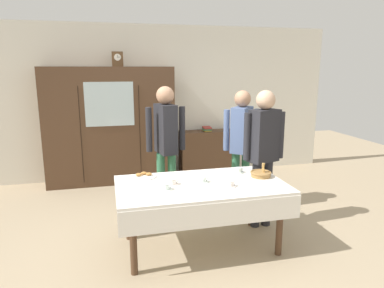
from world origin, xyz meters
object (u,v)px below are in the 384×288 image
at_px(tea_cup_near_right, 203,180).
at_px(tea_cup_mid_right, 239,170).
at_px(bookshelf_low, 207,153).
at_px(book_stack, 207,129).
at_px(tea_cup_back_edge, 166,187).
at_px(spoon_mid_left, 237,181).
at_px(person_beside_shelf, 166,138).
at_px(wall_cabinet, 111,126).
at_px(tea_cup_center, 230,184).
at_px(spoon_center, 209,187).
at_px(person_behind_table_right, 264,145).
at_px(dining_table, 202,193).
at_px(tea_cup_far_left, 173,182).
at_px(pastry_plate, 144,176).
at_px(person_near_right_end, 241,138).
at_px(bread_basket, 261,174).
at_px(mantel_clock, 117,59).

bearing_deg(tea_cup_near_right, tea_cup_mid_right, 25.47).
xyz_separation_m(bookshelf_low, book_stack, (0.00, 0.00, 0.45)).
xyz_separation_m(tea_cup_back_edge, spoon_mid_left, (0.81, 0.10, -0.02)).
relative_size(tea_cup_near_right, person_beside_shelf, 0.08).
height_order(wall_cabinet, spoon_mid_left, wall_cabinet).
relative_size(tea_cup_center, tea_cup_near_right, 1.00).
distance_m(tea_cup_center, tea_cup_near_right, 0.31).
distance_m(book_stack, spoon_mid_left, 2.65).
height_order(spoon_center, person_beside_shelf, person_beside_shelf).
xyz_separation_m(tea_cup_back_edge, person_behind_table_right, (1.27, 0.44, 0.27)).
xyz_separation_m(dining_table, person_beside_shelf, (-0.21, 1.02, 0.42)).
distance_m(tea_cup_back_edge, spoon_mid_left, 0.81).
distance_m(wall_cabinet, tea_cup_near_right, 2.70).
xyz_separation_m(wall_cabinet, person_beside_shelf, (0.69, -1.57, 0.07)).
xyz_separation_m(bookshelf_low, person_behind_table_right, (0.05, -2.27, 0.63)).
bearing_deg(tea_cup_far_left, book_stack, 66.38).
height_order(pastry_plate, person_near_right_end, person_near_right_end).
relative_size(tea_cup_near_right, tea_cup_far_left, 1.00).
height_order(book_stack, spoon_mid_left, book_stack).
xyz_separation_m(dining_table, bookshelf_low, (0.82, 2.64, -0.23)).
xyz_separation_m(bread_basket, person_beside_shelf, (-0.94, 0.92, 0.29)).
distance_m(dining_table, pastry_plate, 0.71).
distance_m(tea_cup_far_left, bread_basket, 1.03).
relative_size(tea_cup_mid_right, bread_basket, 0.54).
relative_size(book_stack, person_beside_shelf, 0.12).
bearing_deg(mantel_clock, bread_basket, -59.51).
height_order(tea_cup_far_left, pastry_plate, tea_cup_far_left).
distance_m(dining_table, tea_cup_mid_right, 0.63).
bearing_deg(tea_cup_far_left, pastry_plate, 128.57).
bearing_deg(spoon_center, tea_cup_far_left, 154.78).
relative_size(wall_cabinet, tea_cup_back_edge, 16.53).
bearing_deg(person_beside_shelf, dining_table, -78.38).
height_order(dining_table, tea_cup_far_left, tea_cup_far_left).
distance_m(wall_cabinet, person_behind_table_right, 2.85).
relative_size(tea_cup_center, spoon_center, 1.09).
xyz_separation_m(book_stack, spoon_center, (-0.77, -2.74, -0.12)).
height_order(bread_basket, spoon_mid_left, bread_basket).
xyz_separation_m(book_stack, person_near_right_end, (0.01, -1.66, 0.15)).
distance_m(bookshelf_low, person_near_right_end, 1.77).
bearing_deg(wall_cabinet, book_stack, 1.68).
relative_size(mantel_clock, book_stack, 1.16).
xyz_separation_m(tea_cup_far_left, person_beside_shelf, (0.09, 0.95, 0.29)).
bearing_deg(mantel_clock, pastry_plate, -85.74).
xyz_separation_m(tea_cup_far_left, person_behind_table_right, (1.18, 0.30, 0.27)).
bearing_deg(tea_cup_back_edge, dining_table, 10.75).
xyz_separation_m(pastry_plate, person_near_right_end, (1.40, 0.57, 0.26)).
relative_size(spoon_center, spoon_mid_left, 1.00).
distance_m(book_stack, tea_cup_mid_right, 2.35).
bearing_deg(tea_cup_center, tea_cup_near_right, 140.52).
bearing_deg(person_behind_table_right, tea_cup_center, -140.21).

